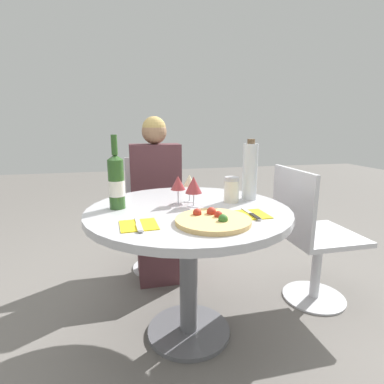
{
  "coord_description": "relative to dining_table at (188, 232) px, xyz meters",
  "views": [
    {
      "loc": [
        -0.3,
        -1.39,
        1.11
      ],
      "look_at": [
        -0.0,
        -0.09,
        0.8
      ],
      "focal_mm": 28.0,
      "sensor_mm": 36.0,
      "label": 1
    }
  ],
  "objects": [
    {
      "name": "seated_diner",
      "position": [
        -0.08,
        0.72,
        -0.06
      ],
      "size": [
        0.36,
        0.39,
        1.16
      ],
      "rotation": [
        0.0,
        0.0,
        3.14
      ],
      "color": "#512D33",
      "rests_on": "ground_plane"
    },
    {
      "name": "dining_table",
      "position": [
        0.0,
        0.0,
        0.0
      ],
      "size": [
        1.0,
        1.0,
        0.7
      ],
      "color": "slate",
      "rests_on": "ground_plane"
    },
    {
      "name": "sugar_shaker",
      "position": [
        0.25,
        0.06,
        0.2
      ],
      "size": [
        0.08,
        0.08,
        0.13
      ],
      "color": "silver",
      "rests_on": "dining_table"
    },
    {
      "name": "wine_glass_back_right",
      "position": [
        0.03,
        0.12,
        0.24
      ],
      "size": [
        0.07,
        0.07,
        0.15
      ],
      "color": "silver",
      "rests_on": "dining_table"
    },
    {
      "name": "wine_glass_front_right",
      "position": [
        0.03,
        0.03,
        0.24
      ],
      "size": [
        0.08,
        0.08,
        0.15
      ],
      "color": "silver",
      "rests_on": "dining_table"
    },
    {
      "name": "place_setting_left",
      "position": [
        -0.25,
        -0.22,
        0.13
      ],
      "size": [
        0.16,
        0.19,
        0.01
      ],
      "color": "yellow",
      "rests_on": "dining_table"
    },
    {
      "name": "tall_carafe",
      "position": [
        0.36,
        0.1,
        0.28
      ],
      "size": [
        0.08,
        0.08,
        0.33
      ],
      "color": "silver",
      "rests_on": "dining_table"
    },
    {
      "name": "chair_empty_side",
      "position": [
        0.8,
        0.14,
        -0.16
      ],
      "size": [
        0.44,
        0.44,
        0.85
      ],
      "rotation": [
        0.0,
        0.0,
        -1.57
      ],
      "color": "silver",
      "rests_on": "ground_plane"
    },
    {
      "name": "ground_plane",
      "position": [
        0.0,
        0.0,
        -0.58
      ],
      "size": [
        12.0,
        12.0,
        0.0
      ],
      "primitive_type": "plane",
      "color": "slate",
      "rests_on": "ground"
    },
    {
      "name": "wine_glass_center",
      "position": [
        -0.04,
        0.07,
        0.24
      ],
      "size": [
        0.08,
        0.08,
        0.15
      ],
      "color": "silver",
      "rests_on": "dining_table"
    },
    {
      "name": "wine_bottle",
      "position": [
        -0.34,
        0.07,
        0.26
      ],
      "size": [
        0.08,
        0.08,
        0.36
      ],
      "color": "#2D5623",
      "rests_on": "dining_table"
    },
    {
      "name": "chair_behind_diner",
      "position": [
        -0.08,
        0.86,
        -0.16
      ],
      "size": [
        0.44,
        0.44,
        0.85
      ],
      "rotation": [
        0.0,
        0.0,
        3.14
      ],
      "color": "silver",
      "rests_on": "ground_plane"
    },
    {
      "name": "place_setting_right",
      "position": [
        0.25,
        -0.18,
        0.13
      ],
      "size": [
        0.15,
        0.19,
        0.01
      ],
      "color": "yellow",
      "rests_on": "dining_table"
    },
    {
      "name": "pizza_large",
      "position": [
        0.05,
        -0.25,
        0.14
      ],
      "size": [
        0.32,
        0.32,
        0.05
      ],
      "color": "#DBB26B",
      "rests_on": "dining_table"
    }
  ]
}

